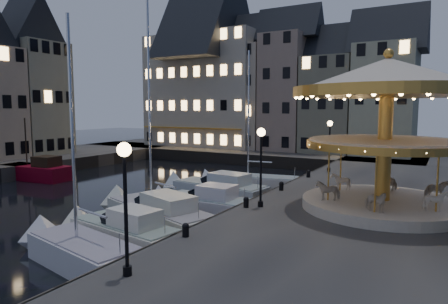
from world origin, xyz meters
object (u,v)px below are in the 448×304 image
Objects in this scene: streetlamp_c at (330,139)px; motorboat_c at (155,213)px; motorboat_e at (215,189)px; bollard_b at (246,202)px; motorboat_a at (77,251)px; streetlamp_a at (125,190)px; streetlamp_b at (261,156)px; motorboat_f at (249,183)px; bollard_c at (281,186)px; bollard_a at (186,229)px; motorboat_b at (119,232)px; carousel at (387,105)px; motorboat_d at (202,205)px; red_fishing_boat at (37,172)px; bollard_d at (308,173)px.

streetlamp_c is 16.71m from motorboat_c.
motorboat_e is at bearing -126.87° from streetlamp_c.
motorboat_a is (-4.20, -7.41, -1.07)m from bollard_b.
streetlamp_b is (0.00, 10.00, 0.00)m from streetlamp_a.
streetlamp_a is 0.40× the size of motorboat_f.
motorboat_e reaches higher than bollard_c.
bollard_a is 5.50m from bollard_b.
motorboat_a is at bearing -119.55° from bollard_b.
streetlamp_c is 22.22m from motorboat_a.
motorboat_c is (-5.56, -15.41, -3.34)m from streetlamp_c.
carousel is (10.52, 8.04, 6.01)m from motorboat_b.
carousel is (11.71, -2.81, 6.01)m from motorboat_e.
motorboat_d is (-3.82, 1.62, -0.97)m from bollard_b.
red_fishing_boat is (-18.76, -5.64, 0.16)m from motorboat_f.
streetlamp_c is at bearing 77.36° from motorboat_a.
motorboat_c is at bearing -109.85° from streetlamp_c.
bollard_c is 0.05× the size of motorboat_a.
streetlamp_a is 7.32× the size of bollard_d.
bollard_c is 10.82m from motorboat_b.
carousel is (6.28, -7.36, 5.05)m from bollard_d.
motorboat_b reaches higher than bollard_d.
motorboat_d is at bearing -171.44° from carousel.
red_fishing_boat reaches higher than motorboat_d.
red_fishing_boat reaches higher than streetlamp_a.
streetlamp_c is at bearing 117.59° from carousel.
motorboat_b is 0.99× the size of red_fishing_boat.
bollard_d is (-0.60, -3.50, -2.41)m from streetlamp_c.
motorboat_b reaches higher than bollard_c.
motorboat_c reaches higher than bollard_b.
streetlamp_a is 4.71m from bollard_a.
streetlamp_a is at bearing -74.85° from motorboat_f.
motorboat_c is at bearing -86.29° from motorboat_e.
bollard_d is 12.93m from motorboat_c.
streetlamp_a reaches higher than bollard_c.
bollard_a is 12.71m from motorboat_e.
motorboat_e is (-1.23, 13.36, 0.11)m from motorboat_a.
motorboat_c is (-5.56, 8.09, -3.34)m from streetlamp_a.
bollard_d is at bearing 67.38° from motorboat_c.
streetlamp_b is 6.76m from motorboat_c.
bollard_c is at bearing -90.00° from bollard_d.
motorboat_b and motorboat_d have the same top height.
bollard_b is 4.26m from motorboat_d.
bollard_b is (-0.60, -0.50, -2.41)m from streetlamp_b.
bollard_c is at bearing 52.25° from motorboat_c.
bollard_b is 0.09× the size of motorboat_d.
motorboat_b is (-4.85, -5.40, -3.38)m from streetlamp_b.
motorboat_a is at bearing -121.26° from streetlamp_b.
motorboat_c is 1.14× the size of motorboat_f.
streetlamp_c is 9.34m from bollard_c.
streetlamp_a reaches higher than motorboat_e.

